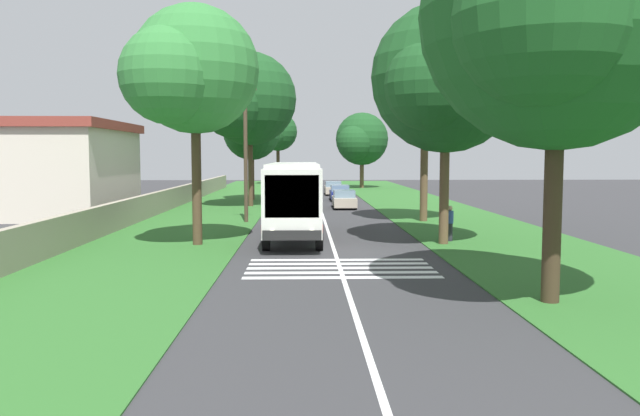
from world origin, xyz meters
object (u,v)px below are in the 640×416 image
object	(u,v)px
trailing_car_2	(333,188)
roadside_tree_left_2	(247,102)
roadside_tree_right_3	(550,21)
roadside_tree_right_2	(442,83)
roadside_tree_right_1	(360,140)
coach_bus	(294,195)
utility_pole	(246,149)
roadside_tree_right_0	(423,85)
trailing_car_1	(340,193)
roadside_tree_left_0	(191,74)
trailing_car_0	(344,200)
roadside_tree_left_1	(251,133)
roadside_building	(49,168)
pedestrian	(450,223)
roadside_tree_left_3	(277,133)

from	to	relation	value
trailing_car_2	roadside_tree_left_2	distance (m)	18.81
roadside_tree_right_3	roadside_tree_right_2	bearing A→B (deg)	1.82
roadside_tree_right_1	roadside_tree_right_3	world-z (taller)	roadside_tree_right_3
coach_bus	utility_pole	xyz separation A→B (m)	(7.51, 3.06, 2.37)
coach_bus	utility_pole	world-z (taller)	utility_pole
trailing_car_2	roadside_tree_right_0	world-z (taller)	roadside_tree_right_0
trailing_car_2	roadside_tree_right_0	size ratio (longest dim) A/B	0.36
utility_pole	roadside_tree_right_3	bearing A→B (deg)	-154.21
trailing_car_2	roadside_tree_left_2	bearing A→B (deg)	153.46
roadside_tree_right_0	trailing_car_1	bearing A→B (deg)	12.16
trailing_car_2	roadside_tree_left_0	xyz separation A→B (m)	(-37.27, 8.19, 7.09)
trailing_car_0	roadside_tree_right_2	distance (m)	21.33
roadside_tree_left_1	trailing_car_2	bearing A→B (deg)	-47.44
trailing_car_2	roadside_building	distance (m)	30.40
roadside_tree_right_3	roadside_tree_left_1	bearing A→B (deg)	15.67
roadside_tree_left_2	roadside_tree_right_1	bearing A→B (deg)	-22.08
trailing_car_1	roadside_tree_right_3	world-z (taller)	roadside_tree_right_3
roadside_tree_right_0	roadside_building	distance (m)	26.03
roadside_tree_left_1	pedestrian	size ratio (longest dim) A/B	5.29
roadside_tree_right_2	roadside_building	xyz separation A→B (m)	(14.98, 23.97, -4.16)
coach_bus	roadside_building	world-z (taller)	roadside_building
roadside_tree_left_2	trailing_car_1	bearing A→B (deg)	-48.71
trailing_car_0	utility_pole	distance (m)	12.98
trailing_car_0	roadside_tree_right_1	bearing A→B (deg)	-7.52
coach_bus	pedestrian	size ratio (longest dim) A/B	6.60
roadside_tree_left_0	pedestrian	world-z (taller)	roadside_tree_left_0
utility_pole	roadside_building	bearing A→B (deg)	68.95
trailing_car_0	utility_pole	xyz separation A→B (m)	(-10.43, 6.70, 3.85)
roadside_tree_left_1	roadside_tree_left_0	bearing A→B (deg)	179.66
roadside_tree_right_3	trailing_car_2	bearing A→B (deg)	4.19
coach_bus	roadside_tree_right_1	xyz separation A→B (m)	(48.60, -7.69, 3.92)
roadside_tree_left_0	roadside_tree_left_3	distance (m)	61.92
roadside_building	trailing_car_1	bearing A→B (deg)	-57.00
roadside_tree_right_2	pedestrian	world-z (taller)	roadside_tree_right_2
coach_bus	roadside_tree_left_2	xyz separation A→B (m)	(19.66, 4.05, 6.27)
coach_bus	roadside_tree_left_1	xyz separation A→B (m)	(27.63, 4.41, 4.04)
roadside_tree_left_1	roadside_tree_left_2	size ratio (longest dim) A/B	0.73
trailing_car_1	roadside_tree_right_2	size ratio (longest dim) A/B	0.39
trailing_car_1	roadside_tree_left_2	size ratio (longest dim) A/B	0.35
roadside_tree_right_1	utility_pole	size ratio (longest dim) A/B	1.10
roadside_tree_left_0	roadside_tree_right_0	xyz separation A→B (m)	(10.17, -12.42, 0.69)
roadside_tree_left_2	roadside_tree_left_3	distance (m)	39.99
trailing_car_0	pedestrian	xyz separation A→B (m)	(-19.38, -3.78, 0.24)
roadside_building	roadside_tree_left_0	bearing A→B (deg)	-140.43
pedestrian	roadside_tree_left_3	bearing A→B (deg)	10.05
trailing_car_1	roadside_tree_left_3	xyz separation A→B (m)	(33.06, 7.21, 6.71)
roadside_tree_right_1	utility_pole	world-z (taller)	roadside_tree_right_1
roadside_tree_right_0	roadside_building	size ratio (longest dim) A/B	0.96
roadside_tree_left_3	roadside_tree_right_2	world-z (taller)	roadside_tree_right_2
trailing_car_1	roadside_tree_right_2	distance (m)	29.54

